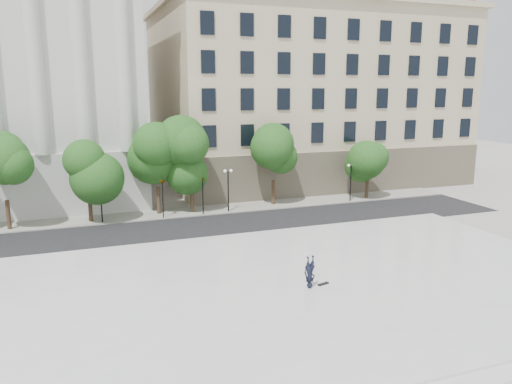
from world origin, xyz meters
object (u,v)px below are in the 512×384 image
at_px(traffic_light_west, 162,179).
at_px(traffic_light_east, 202,177).
at_px(person_lying, 310,283).
at_px(skateboard, 323,284).

relative_size(traffic_light_west, traffic_light_east, 1.01).
height_order(traffic_light_east, person_lying, traffic_light_east).
bearing_deg(traffic_light_west, traffic_light_east, 0.00).
distance_m(traffic_light_west, person_lying, 21.03).
relative_size(traffic_light_east, person_lying, 2.21).
height_order(traffic_light_west, person_lying, traffic_light_west).
bearing_deg(skateboard, traffic_light_east, 80.40).
relative_size(person_lying, skateboard, 2.50).
height_order(traffic_light_west, traffic_light_east, traffic_light_west).
xyz_separation_m(traffic_light_west, person_lying, (4.98, -20.21, -3.03)).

